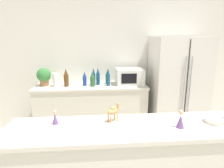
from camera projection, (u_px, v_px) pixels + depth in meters
name	position (u px, v px, depth m)	size (l,w,h in m)	color
wall_back	(110.00, 61.00, 3.80)	(8.00, 0.06, 2.55)	white
back_counter	(92.00, 109.00, 3.64)	(1.96, 0.63, 0.89)	silver
refrigerator	(177.00, 86.00, 3.60)	(0.94, 0.74, 1.73)	silver
potted_plant	(44.00, 76.00, 3.46)	(0.24, 0.24, 0.31)	#9E6B47
paper_towel_roll	(56.00, 80.00, 3.41)	(0.11, 0.11, 0.23)	white
microwave	(130.00, 76.00, 3.58)	(0.48, 0.37, 0.28)	white
back_bottle_0	(108.00, 77.00, 3.47)	(0.06, 0.06, 0.31)	navy
back_bottle_1	(93.00, 77.00, 3.53)	(0.07, 0.07, 0.31)	navy
back_bottle_2	(92.00, 79.00, 3.43)	(0.08, 0.08, 0.26)	#2D6033
back_bottle_3	(98.00, 76.00, 3.54)	(0.07, 0.07, 0.31)	navy
back_bottle_4	(85.00, 79.00, 3.48)	(0.07, 0.07, 0.25)	navy
back_bottle_5	(66.00, 78.00, 3.42)	(0.08, 0.08, 0.31)	brown
back_bottle_6	(108.00, 77.00, 3.61)	(0.08, 0.08, 0.27)	#2D6033
fruit_bowl	(215.00, 120.00, 1.71)	(0.18, 0.18, 0.04)	white
camel_figurine	(113.00, 111.00, 1.72)	(0.13, 0.11, 0.16)	tan
wise_man_figurine_blue	(55.00, 118.00, 1.68)	(0.05, 0.05, 0.12)	#6B4784
wise_man_figurine_crimson	(181.00, 120.00, 1.61)	(0.06, 0.06, 0.15)	#6B4784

